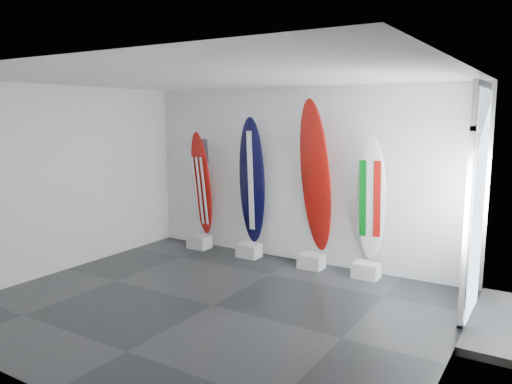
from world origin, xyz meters
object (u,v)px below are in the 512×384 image
Objects in this scene: surfboard_usa at (202,184)px; surfboard_swiss at (316,177)px; surfboard_navy at (252,181)px; surfboard_italy at (371,199)px.

surfboard_swiss is (2.37, 0.00, 0.28)m from surfboard_usa.
surfboard_swiss is at bearing -2.77° from surfboard_navy.
surfboard_swiss reaches higher than surfboard_usa.
surfboard_usa is at bearing -169.28° from surfboard_swiss.
surfboard_swiss is 0.99m from surfboard_italy.
surfboard_swiss reaches higher than surfboard_navy.
surfboard_italy reaches higher than surfboard_usa.
surfboard_swiss is at bearing 4.78° from surfboard_usa.
surfboard_usa is at bearing 177.23° from surfboard_navy.
surfboard_usa is 2.38m from surfboard_swiss.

